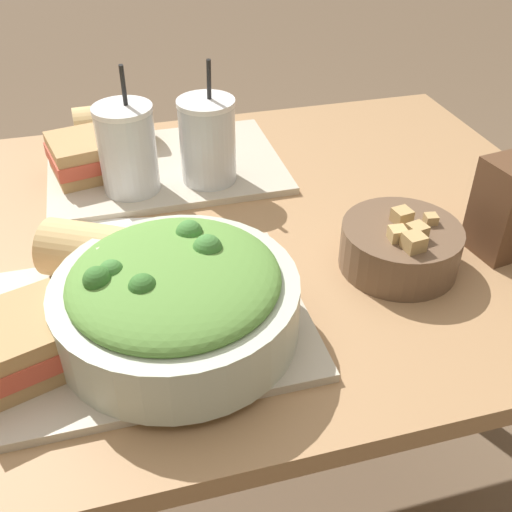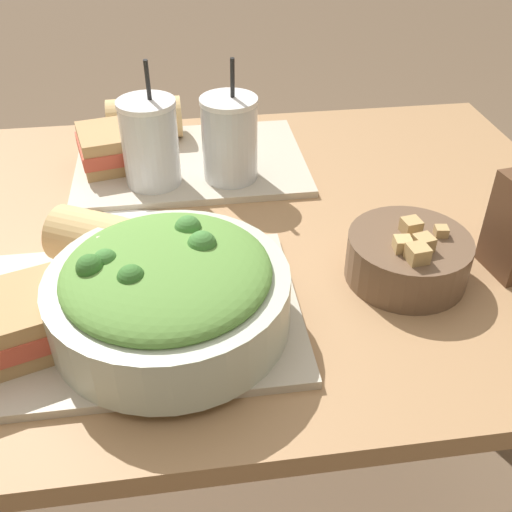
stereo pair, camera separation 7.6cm
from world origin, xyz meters
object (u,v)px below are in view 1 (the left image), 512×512
(baguette_far, at_px, (115,125))
(drink_cup_red, at_px, (208,143))
(sandwich_far, at_px, (89,155))
(napkin_folded, at_px, (130,237))
(sandwich_near, at_px, (16,345))
(drink_cup_dark, at_px, (128,152))
(baguette_near, at_px, (100,253))
(soup_bowl, at_px, (400,245))
(salad_bowl, at_px, (173,297))

(baguette_far, xyz_separation_m, drink_cup_red, (0.14, -0.18, 0.03))
(sandwich_far, distance_m, napkin_folded, 0.21)
(sandwich_near, bearing_deg, drink_cup_red, 33.49)
(sandwich_near, distance_m, drink_cup_dark, 0.40)
(baguette_near, relative_size, sandwich_far, 1.10)
(soup_bowl, xyz_separation_m, baguette_near, (-0.40, 0.07, 0.02))
(sandwich_near, height_order, baguette_near, baguette_near)
(sandwich_near, relative_size, baguette_near, 0.94)
(drink_cup_dark, xyz_separation_m, drink_cup_red, (0.13, 0.00, -0.00))
(napkin_folded, bearing_deg, soup_bowl, -25.08)
(salad_bowl, bearing_deg, napkin_folded, 98.62)
(baguette_near, bearing_deg, soup_bowl, -71.40)
(drink_cup_dark, bearing_deg, sandwich_near, -113.44)
(soup_bowl, height_order, baguette_near, baguette_near)
(sandwich_near, bearing_deg, salad_bowl, -14.30)
(baguette_near, height_order, drink_cup_dark, drink_cup_dark)
(napkin_folded, bearing_deg, drink_cup_red, 40.45)
(salad_bowl, xyz_separation_m, drink_cup_red, (0.11, 0.35, 0.01))
(drink_cup_red, bearing_deg, baguette_near, -129.88)
(baguette_near, relative_size, baguette_far, 1.18)
(drink_cup_dark, relative_size, napkin_folded, 1.25)
(soup_bowl, xyz_separation_m, sandwich_far, (-0.40, 0.37, 0.01))
(sandwich_near, distance_m, drink_cup_red, 0.47)
(soup_bowl, distance_m, drink_cup_dark, 0.45)
(sandwich_far, relative_size, drink_cup_red, 0.73)
(drink_cup_red, bearing_deg, soup_bowl, -54.69)
(soup_bowl, relative_size, sandwich_near, 1.06)
(drink_cup_red, relative_size, napkin_folded, 1.23)
(soup_bowl, relative_size, baguette_near, 1.00)
(napkin_folded, bearing_deg, drink_cup_dark, 81.47)
(sandwich_far, xyz_separation_m, drink_cup_dark, (0.06, -0.08, 0.03))
(salad_bowl, height_order, sandwich_near, salad_bowl)
(sandwich_near, height_order, baguette_far, baguette_far)
(salad_bowl, height_order, drink_cup_red, drink_cup_red)
(salad_bowl, bearing_deg, drink_cup_dark, 92.53)
(baguette_far, xyz_separation_m, drink_cup_dark, (0.01, -0.18, 0.03))
(drink_cup_dark, relative_size, drink_cup_red, 1.02)
(sandwich_near, xyz_separation_m, napkin_folded, (0.14, 0.24, -0.04))
(sandwich_far, bearing_deg, drink_cup_red, -34.07)
(sandwich_near, bearing_deg, soup_bowl, -9.81)
(baguette_near, xyz_separation_m, drink_cup_red, (0.19, 0.23, 0.03))
(salad_bowl, xyz_separation_m, drink_cup_dark, (-0.02, 0.35, 0.02))
(drink_cup_dark, bearing_deg, drink_cup_red, 0.00)
(soup_bowl, height_order, drink_cup_red, drink_cup_red)
(soup_bowl, xyz_separation_m, drink_cup_dark, (-0.34, 0.29, 0.04))
(baguette_near, distance_m, drink_cup_red, 0.30)
(salad_bowl, distance_m, drink_cup_red, 0.37)
(soup_bowl, height_order, napkin_folded, soup_bowl)
(sandwich_far, bearing_deg, soup_bowl, -54.82)
(baguette_far, relative_size, drink_cup_red, 0.68)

